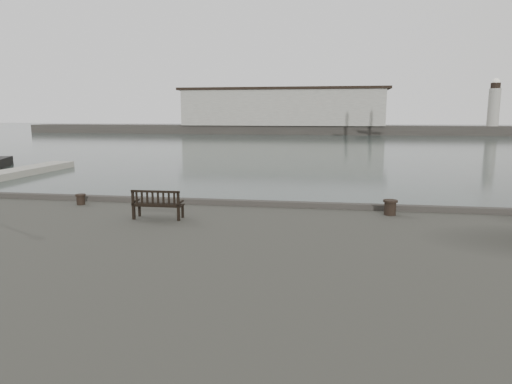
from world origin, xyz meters
TOP-DOWN VIEW (x-y plane):
  - ground at (0.00, 0.00)m, footprint 400.00×400.00m
  - breakwater at (-4.56, 92.00)m, footprint 140.00×9.50m
  - bench at (-1.51, -2.53)m, footprint 1.50×0.54m
  - bollard_left at (-4.96, -0.92)m, footprint 0.36×0.36m
  - bollard_right at (5.41, -0.87)m, footprint 0.50×0.50m

SIDE VIEW (x-z plane):
  - ground at x=0.00m, z-range 0.00..0.00m
  - bollard_left at x=-4.96m, z-range 1.56..1.92m
  - bollard_right at x=5.41m, z-range 1.56..2.03m
  - bench at x=-1.51m, z-range 1.41..2.26m
  - breakwater at x=-4.56m, z-range -1.80..10.40m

